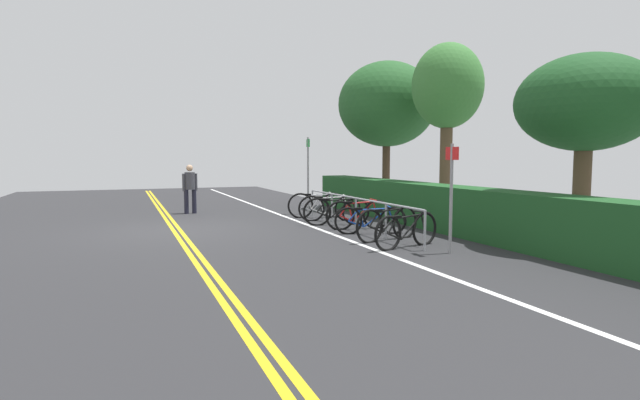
{
  "coord_description": "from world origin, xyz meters",
  "views": [
    {
      "loc": [
        12.63,
        -1.18,
        1.82
      ],
      "look_at": [
        2.54,
        2.81,
        0.87
      ],
      "focal_mm": 27.95,
      "sensor_mm": 36.0,
      "label": 1
    }
  ],
  "objects_px": {
    "bicycle_5": "(388,224)",
    "tree_near_left": "(387,105)",
    "bicycle_0": "(317,205)",
    "tree_far_right": "(585,104)",
    "bicycle_1": "(329,208)",
    "bicycle_3": "(359,215)",
    "bike_rack": "(356,205)",
    "bicycle_2": "(336,211)",
    "bicycle_4": "(370,220)",
    "bicycle_6": "(407,231)",
    "sign_post_near": "(308,168)",
    "pedestrian": "(190,186)",
    "sign_post_far": "(451,187)",
    "tree_mid": "(447,89)"
  },
  "relations": [
    {
      "from": "bicycle_0",
      "to": "bicycle_5",
      "type": "distance_m",
      "value": 4.34
    },
    {
      "from": "bicycle_5",
      "to": "tree_near_left",
      "type": "height_order",
      "value": "tree_near_left"
    },
    {
      "from": "bike_rack",
      "to": "tree_mid",
      "type": "xyz_separation_m",
      "value": [
        -1.18,
        3.5,
        3.19
      ]
    },
    {
      "from": "bicycle_2",
      "to": "bicycle_3",
      "type": "relative_size",
      "value": 1.04
    },
    {
      "from": "tree_far_right",
      "to": "sign_post_near",
      "type": "bearing_deg",
      "value": -156.44
    },
    {
      "from": "bicycle_0",
      "to": "tree_mid",
      "type": "distance_m",
      "value": 5.12
    },
    {
      "from": "tree_near_left",
      "to": "tree_far_right",
      "type": "bearing_deg",
      "value": -0.22
    },
    {
      "from": "sign_post_far",
      "to": "tree_near_left",
      "type": "distance_m",
      "value": 8.7
    },
    {
      "from": "bike_rack",
      "to": "bicycle_1",
      "type": "xyz_separation_m",
      "value": [
        -1.77,
        0.03,
        -0.24
      ]
    },
    {
      "from": "pedestrian",
      "to": "bicycle_2",
      "type": "bearing_deg",
      "value": 38.19
    },
    {
      "from": "bicycle_2",
      "to": "bicycle_3",
      "type": "distance_m",
      "value": 0.92
    },
    {
      "from": "sign_post_far",
      "to": "bicycle_3",
      "type": "bearing_deg",
      "value": -176.5
    },
    {
      "from": "tree_near_left",
      "to": "tree_far_right",
      "type": "relative_size",
      "value": 1.33
    },
    {
      "from": "bicycle_0",
      "to": "pedestrian",
      "type": "xyz_separation_m",
      "value": [
        -2.49,
        -3.37,
        0.52
      ]
    },
    {
      "from": "bicycle_3",
      "to": "tree_mid",
      "type": "relative_size",
      "value": 0.34
    },
    {
      "from": "bicycle_1",
      "to": "bicycle_3",
      "type": "bearing_deg",
      "value": 1.78
    },
    {
      "from": "pedestrian",
      "to": "sign_post_near",
      "type": "xyz_separation_m",
      "value": [
        1.51,
        3.46,
        0.56
      ]
    },
    {
      "from": "bicycle_4",
      "to": "bike_rack",
      "type": "bearing_deg",
      "value": -179.87
    },
    {
      "from": "tree_mid",
      "to": "bicycle_3",
      "type": "bearing_deg",
      "value": -71.2
    },
    {
      "from": "bicycle_2",
      "to": "bicycle_6",
      "type": "height_order",
      "value": "bicycle_2"
    },
    {
      "from": "bicycle_0",
      "to": "tree_far_right",
      "type": "relative_size",
      "value": 0.44
    },
    {
      "from": "bicycle_0",
      "to": "tree_mid",
      "type": "relative_size",
      "value": 0.33
    },
    {
      "from": "bike_rack",
      "to": "bicycle_4",
      "type": "height_order",
      "value": "bike_rack"
    },
    {
      "from": "bicycle_0",
      "to": "bicycle_6",
      "type": "bearing_deg",
      "value": -1.16
    },
    {
      "from": "bicycle_3",
      "to": "tree_far_right",
      "type": "height_order",
      "value": "tree_far_right"
    },
    {
      "from": "bicycle_5",
      "to": "tree_mid",
      "type": "xyz_separation_m",
      "value": [
        -2.93,
        3.58,
        3.43
      ]
    },
    {
      "from": "bicycle_2",
      "to": "tree_mid",
      "type": "relative_size",
      "value": 0.35
    },
    {
      "from": "bicycle_2",
      "to": "pedestrian",
      "type": "bearing_deg",
      "value": -141.81
    },
    {
      "from": "bicycle_2",
      "to": "tree_near_left",
      "type": "bearing_deg",
      "value": 135.35
    },
    {
      "from": "bicycle_2",
      "to": "bicycle_4",
      "type": "bearing_deg",
      "value": 4.57
    },
    {
      "from": "bicycle_1",
      "to": "tree_mid",
      "type": "relative_size",
      "value": 0.34
    },
    {
      "from": "bike_rack",
      "to": "bicycle_4",
      "type": "distance_m",
      "value": 0.84
    },
    {
      "from": "sign_post_near",
      "to": "sign_post_far",
      "type": "distance_m",
      "value": 7.04
    },
    {
      "from": "bicycle_5",
      "to": "bicycle_3",
      "type": "bearing_deg",
      "value": 174.84
    },
    {
      "from": "tree_mid",
      "to": "bike_rack",
      "type": "bearing_deg",
      "value": -71.45
    },
    {
      "from": "bicycle_4",
      "to": "pedestrian",
      "type": "distance_m",
      "value": 6.81
    },
    {
      "from": "bike_rack",
      "to": "bicycle_5",
      "type": "distance_m",
      "value": 1.77
    },
    {
      "from": "bicycle_3",
      "to": "tree_far_right",
      "type": "distance_m",
      "value": 5.52
    },
    {
      "from": "pedestrian",
      "to": "tree_far_right",
      "type": "height_order",
      "value": "tree_far_right"
    },
    {
      "from": "pedestrian",
      "to": "bicycle_1",
      "type": "bearing_deg",
      "value": 46.16
    },
    {
      "from": "bicycle_0",
      "to": "sign_post_near",
      "type": "height_order",
      "value": "sign_post_near"
    },
    {
      "from": "bicycle_4",
      "to": "pedestrian",
      "type": "height_order",
      "value": "pedestrian"
    },
    {
      "from": "bicycle_6",
      "to": "sign_post_far",
      "type": "height_order",
      "value": "sign_post_far"
    },
    {
      "from": "bicycle_3",
      "to": "sign_post_far",
      "type": "xyz_separation_m",
      "value": [
        3.48,
        0.21,
        0.88
      ]
    },
    {
      "from": "sign_post_far",
      "to": "bicycle_1",
      "type": "bearing_deg",
      "value": -177.08
    },
    {
      "from": "bike_rack",
      "to": "bicycle_2",
      "type": "relative_size",
      "value": 3.45
    },
    {
      "from": "bicycle_0",
      "to": "tree_far_right",
      "type": "height_order",
      "value": "tree_far_right"
    },
    {
      "from": "bicycle_5",
      "to": "sign_post_near",
      "type": "xyz_separation_m",
      "value": [
        -5.32,
        0.12,
        1.08
      ]
    },
    {
      "from": "sign_post_near",
      "to": "tree_far_right",
      "type": "xyz_separation_m",
      "value": [
        7.33,
        3.2,
        1.41
      ]
    },
    {
      "from": "sign_post_near",
      "to": "tree_far_right",
      "type": "bearing_deg",
      "value": 23.56
    }
  ]
}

